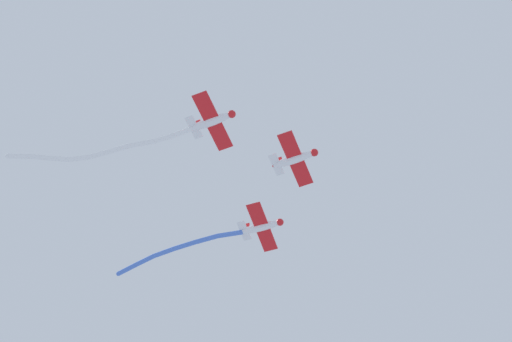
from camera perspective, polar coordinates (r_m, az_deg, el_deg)
The scene contains 5 objects.
airplane_lead at distance 82.78m, azimuth 3.30°, elevation 1.03°, with size 6.19×8.16×2.01m.
airplane_left_wing at distance 88.57m, azimuth 0.49°, elevation -4.70°, with size 6.23×8.16×2.01m.
smoke_trail_left_wing at distance 92.39m, azimuth -6.73°, elevation -6.62°, with size 19.35×3.20×1.74m.
airplane_right_wing at distance 80.50m, azimuth -3.68°, elevation 4.22°, with size 6.18×8.16×2.01m.
smoke_trail_right_wing at distance 82.97m, azimuth -12.90°, elevation 1.77°, with size 19.85×10.38×2.99m.
Camera 1 is at (-20.45, 37.02, 2.56)m, focal length 47.62 mm.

